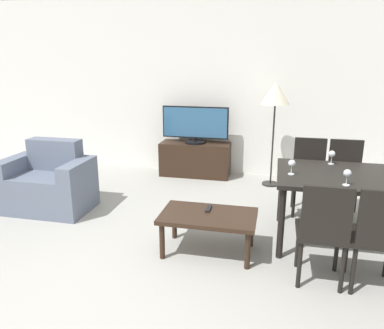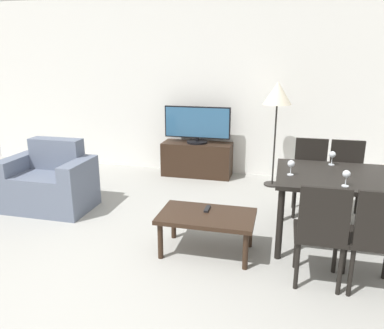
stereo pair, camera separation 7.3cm
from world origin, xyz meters
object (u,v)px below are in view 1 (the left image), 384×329
(dining_chair_far, at_px, (345,174))
(wine_glass_right, at_px, (347,174))
(dining_chair_near, at_px, (323,229))
(floor_lamp, at_px, (276,96))
(dining_chair_far_left, at_px, (309,172))
(coffee_table, at_px, (208,219))
(dining_table, at_px, (338,182))
(remote_primary, at_px, (208,209))
(armchair, at_px, (49,184))
(wine_glass_left, at_px, (292,164))
(wine_glass_center, at_px, (332,155))
(tv_stand, at_px, (195,159))
(tv, at_px, (195,125))
(dining_chair_near_right, at_px, (378,234))

(dining_chair_far, relative_size, wine_glass_right, 6.04)
(dining_chair_near, height_order, floor_lamp, floor_lamp)
(dining_chair_far_left, bearing_deg, coffee_table, -127.95)
(dining_table, bearing_deg, remote_primary, -163.10)
(coffee_table, relative_size, dining_chair_far_left, 1.01)
(armchair, xyz_separation_m, wine_glass_left, (2.82, -0.28, 0.51))
(floor_lamp, xyz_separation_m, wine_glass_center, (0.62, -1.34, -0.46))
(armchair, xyz_separation_m, tv_stand, (1.44, 1.73, -0.05))
(tv, bearing_deg, wine_glass_right, -50.46)
(dining_chair_near, height_order, wine_glass_left, dining_chair_near)
(dining_chair_near, distance_m, wine_glass_left, 0.79)
(armchair, xyz_separation_m, dining_chair_far, (3.47, 0.63, 0.18))
(coffee_table, distance_m, floor_lamp, 2.41)
(tv_stand, xyz_separation_m, wine_glass_center, (1.79, -1.54, 0.56))
(dining_chair_far, relative_size, dining_chair_near_right, 1.00)
(floor_lamp, relative_size, wine_glass_center, 10.19)
(dining_table, height_order, wine_glass_left, wine_glass_left)
(wine_glass_right, bearing_deg, dining_chair_far, 80.52)
(wine_glass_right, bearing_deg, dining_chair_near_right, -67.15)
(tv, distance_m, coffee_table, 2.49)
(dining_chair_near, bearing_deg, dining_chair_far_left, 90.00)
(coffee_table, distance_m, wine_glass_center, 1.49)
(armchair, distance_m, dining_chair_near, 3.22)
(remote_primary, bearing_deg, dining_chair_far, 39.44)
(tv_stand, relative_size, dining_chair_far_left, 1.22)
(armchair, bearing_deg, dining_chair_near, -17.13)
(wine_glass_center, xyz_separation_m, wine_glass_right, (0.04, -0.68, 0.00))
(dining_chair_near, relative_size, wine_glass_left, 6.04)
(armchair, bearing_deg, tv, 50.13)
(floor_lamp, relative_size, wine_glass_right, 10.19)
(wine_glass_center, bearing_deg, wine_glass_left, -131.99)
(wine_glass_left, bearing_deg, wine_glass_center, 48.01)
(tv_stand, height_order, dining_table, dining_table)
(wine_glass_right, bearing_deg, coffee_table, -173.89)
(wine_glass_center, bearing_deg, dining_table, -84.95)
(dining_chair_far_left, distance_m, wine_glass_right, 1.19)
(tv, bearing_deg, dining_table, -45.94)
(dining_chair_near_right, xyz_separation_m, wine_glass_left, (-0.65, 0.67, 0.33))
(wine_glass_left, relative_size, wine_glass_center, 1.00)
(dining_chair_far, height_order, wine_glass_center, dining_chair_far)
(dining_chair_near, height_order, dining_chair_near_right, same)
(tv_stand, relative_size, wine_glass_right, 7.37)
(dining_chair_far_left, distance_m, wine_glass_left, 0.99)
(tv_stand, height_order, dining_chair_far_left, dining_chair_far_left)
(dining_chair_far, bearing_deg, dining_chair_near, -104.33)
(dining_chair_far, xyz_separation_m, wine_glass_left, (-0.65, -0.90, 0.33))
(tv, distance_m, remote_primary, 2.37)
(coffee_table, bearing_deg, dining_chair_near_right, -13.01)
(armchair, xyz_separation_m, tv, (1.44, 1.73, 0.50))
(dining_table, relative_size, wine_glass_left, 7.87)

